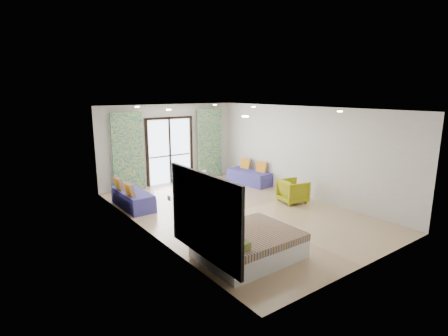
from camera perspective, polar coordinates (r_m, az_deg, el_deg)
floor at (r=9.38m, az=2.07°, el=-7.01°), size 5.00×7.50×0.01m
ceiling at (r=8.86m, az=2.21°, el=9.69°), size 5.00×7.50×0.01m
wall_back at (r=12.15m, az=-8.92°, el=3.87°), size 5.00×0.01×2.70m
wall_front at (r=6.59m, az=22.83°, el=-4.12°), size 5.00×0.01×2.70m
wall_left at (r=7.76m, az=-12.51°, el=-1.06°), size 0.01×7.50×2.70m
wall_right at (r=10.73m, az=12.68°, el=2.61°), size 0.01×7.50×2.70m
balcony_door at (r=12.14m, az=-8.84°, el=3.43°), size 1.76×0.08×2.28m
balcony_rail at (r=12.19m, az=-8.82°, el=2.01°), size 1.52×0.03×0.04m
curtain_left at (r=11.38m, az=-15.43°, el=2.50°), size 1.00×0.10×2.50m
curtain_right at (r=12.79m, az=-2.35°, el=3.98°), size 1.00×0.10×2.50m
downlight_a at (r=6.43m, az=3.50°, el=8.41°), size 0.12×0.12×0.02m
downlight_b at (r=8.49m, az=18.38°, el=8.76°), size 0.12×0.12×0.02m
downlight_c at (r=8.94m, az=-9.02°, el=9.38°), size 0.12×0.12×0.02m
downlight_d at (r=10.53m, az=4.84°, el=9.92°), size 0.12×0.12×0.02m
downlight_e at (r=10.76m, az=-14.00°, el=9.65°), size 0.12×0.12×0.02m
downlight_f at (r=12.11m, az=-1.48°, el=10.27°), size 0.12×0.12×0.02m
headboard at (r=5.99m, az=-3.31°, el=-7.80°), size 0.06×2.10×1.50m
switch_plate at (r=7.01m, az=-8.97°, el=-4.89°), size 0.02×0.10×0.10m
bed at (r=6.83m, az=3.88°, el=-12.32°), size 1.81×1.48×0.63m
daybed_left at (r=9.91m, az=-14.71°, el=-4.83°), size 0.65×1.64×0.81m
daybed_right at (r=12.06m, az=4.16°, el=-1.39°), size 0.79×1.69×0.81m
coffee_table at (r=10.95m, az=-3.26°, el=-2.10°), size 0.71×0.71×0.74m
vase at (r=10.92m, az=-2.86°, el=-1.41°), size 0.23×0.23×0.18m
armchair at (r=10.18m, az=11.18°, el=-3.55°), size 0.80×0.83×0.73m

